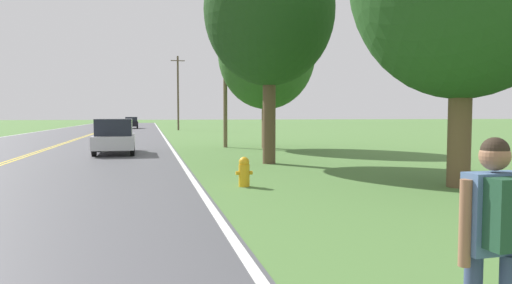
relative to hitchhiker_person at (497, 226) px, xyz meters
The scene contains 8 objects.
hitchhiker_person is the anchor object (origin of this frame).
fire_hydrant 9.15m from the hitchhiker_person, 90.77° to the left, with size 0.46×0.30×0.81m.
utility_pole_midground 24.49m from the hitchhiker_person, 85.63° to the left, with size 1.80×0.24×7.04m.
utility_pole_far 56.87m from the hitchhiker_person, 88.96° to the left, with size 1.80×0.24×9.53m.
tree_left_verge 15.68m from the hitchhiker_person, 82.02° to the left, with size 5.19×5.19×9.09m.
tree_behind_sign 23.68m from the hitchhiker_person, 79.92° to the left, with size 5.66×5.66×8.81m.
car_silver_van_approaching 21.43m from the hitchhiker_person, 101.69° to the left, with size 2.04×4.56×1.76m.
car_black_van_mid_near 66.46m from the hitchhiker_person, 94.49° to the left, with size 2.06×4.88×1.68m.
Camera 1 is at (5.74, 2.38, 1.95)m, focal length 32.00 mm.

